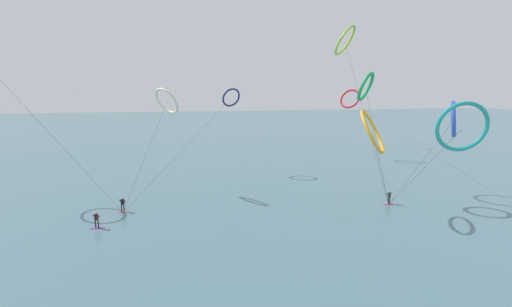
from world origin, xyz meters
TOP-DOWN VIEW (x-y plane):
  - sea_water at (0.00, 107.63)m, footprint 400.00×200.00m
  - surfer_violet at (-14.39, 31.33)m, footprint 1.40×0.62m
  - surfer_magenta at (18.07, 32.38)m, footprint 1.40×0.61m
  - surfer_coral at (-12.73, 35.67)m, footprint 1.40×0.72m
  - kite_navy at (1.62, 52.40)m, footprint 16.18×18.17m
  - kite_amber at (14.00, 30.02)m, footprint 6.71×5.84m
  - kite_crimson at (25.71, 59.58)m, footprint 4.21×53.18m
  - kite_teal at (14.48, 18.50)m, footprint 5.56×14.85m
  - kite_cobalt at (21.73, 27.79)m, footprint 5.22×6.34m
  - kite_ivory at (-7.83, 42.90)m, footprint 7.00×9.40m
  - kite_lime at (15.78, 41.59)m, footprint 4.77×11.75m
  - kite_emerald at (15.70, 35.17)m, footprint 4.29×4.76m

SIDE VIEW (x-z plane):
  - sea_water at x=0.00m, z-range 0.00..0.08m
  - surfer_violet at x=-14.39m, z-range -0.03..1.67m
  - surfer_magenta at x=18.07m, z-range -0.03..1.67m
  - surfer_coral at x=-12.73m, z-range -0.03..1.67m
  - kite_amber at x=14.00m, z-range 3.42..14.99m
  - kite_cobalt at x=21.73m, z-range 4.34..16.89m
  - kite_teal at x=14.48m, z-range 4.52..17.40m
  - kite_crimson at x=25.71m, z-range 4.88..18.56m
  - kite_ivory at x=-7.83m, z-range 5.18..19.04m
  - kite_navy at x=1.62m, z-range 5.34..19.16m
  - kite_emerald at x=15.70m, z-range 6.06..21.78m
  - kite_lime at x=15.78m, z-range 9.02..30.97m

